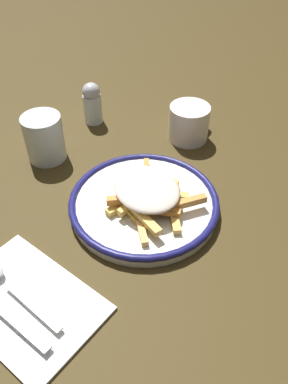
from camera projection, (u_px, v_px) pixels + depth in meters
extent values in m
plane|color=#3E3014|center=(144.00, 208.00, 0.64)|extent=(2.60, 2.60, 0.00)
cylinder|color=white|center=(144.00, 205.00, 0.64)|extent=(0.24, 0.24, 0.02)
torus|color=navy|center=(144.00, 201.00, 0.63)|extent=(0.25, 0.25, 0.01)
cube|color=#CA8937|center=(146.00, 175.00, 0.67)|extent=(0.07, 0.06, 0.01)
cube|color=gold|center=(149.00, 203.00, 0.62)|extent=(0.10, 0.03, 0.01)
cube|color=gold|center=(154.00, 196.00, 0.63)|extent=(0.07, 0.06, 0.01)
cube|color=#E9B355|center=(173.00, 212.00, 0.61)|extent=(0.07, 0.07, 0.01)
cube|color=gold|center=(129.00, 201.00, 0.62)|extent=(0.09, 0.02, 0.01)
cube|color=#ECC462|center=(144.00, 198.00, 0.63)|extent=(0.03, 0.07, 0.01)
cube|color=#E8B854|center=(144.00, 218.00, 0.58)|extent=(0.03, 0.08, 0.01)
cube|color=gold|center=(148.00, 195.00, 0.64)|extent=(0.08, 0.03, 0.01)
cube|color=#CA8736|center=(151.00, 209.00, 0.60)|extent=(0.06, 0.09, 0.01)
cube|color=#EEC163|center=(132.00, 190.00, 0.65)|extent=(0.08, 0.01, 0.01)
cube|color=#D4843A|center=(136.00, 188.00, 0.65)|extent=(0.07, 0.03, 0.01)
cube|color=gold|center=(141.00, 202.00, 0.62)|extent=(0.08, 0.07, 0.01)
cube|color=gold|center=(149.00, 186.00, 0.65)|extent=(0.06, 0.05, 0.01)
cube|color=#E1C154|center=(164.00, 196.00, 0.63)|extent=(0.06, 0.07, 0.01)
cube|color=#ECB14A|center=(159.00, 178.00, 0.67)|extent=(0.02, 0.07, 0.01)
cube|color=orange|center=(134.00, 198.00, 0.61)|extent=(0.07, 0.07, 0.01)
cube|color=gold|center=(152.00, 193.00, 0.62)|extent=(0.08, 0.06, 0.01)
cube|color=#ECBB53|center=(134.00, 202.00, 0.61)|extent=(0.07, 0.01, 0.01)
cube|color=gold|center=(149.00, 203.00, 0.62)|extent=(0.09, 0.02, 0.01)
cube|color=#CD893C|center=(182.00, 204.00, 0.60)|extent=(0.08, 0.05, 0.01)
cube|color=gold|center=(141.00, 191.00, 0.64)|extent=(0.08, 0.03, 0.01)
cube|color=#F6B45A|center=(139.00, 221.00, 0.59)|extent=(0.06, 0.08, 0.01)
ellipsoid|color=silver|center=(148.00, 187.00, 0.61)|extent=(0.13, 0.14, 0.02)
cube|color=white|center=(26.00, 303.00, 0.51)|extent=(0.15, 0.21, 0.01)
cube|color=silver|center=(18.00, 324.00, 0.48)|extent=(0.02, 0.11, 0.01)
cube|color=silver|center=(33.00, 307.00, 0.50)|extent=(0.01, 0.10, 0.00)
cylinder|color=silver|center=(44.00, 138.00, 0.72)|extent=(0.07, 0.07, 0.09)
cylinder|color=white|center=(189.00, 123.00, 0.77)|extent=(0.08, 0.08, 0.07)
torus|color=white|center=(202.00, 113.00, 0.79)|extent=(0.04, 0.01, 0.04)
cylinder|color=silver|center=(93.00, 109.00, 0.82)|extent=(0.04, 0.04, 0.06)
sphere|color=#B7BABF|center=(91.00, 92.00, 0.79)|extent=(0.04, 0.04, 0.04)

